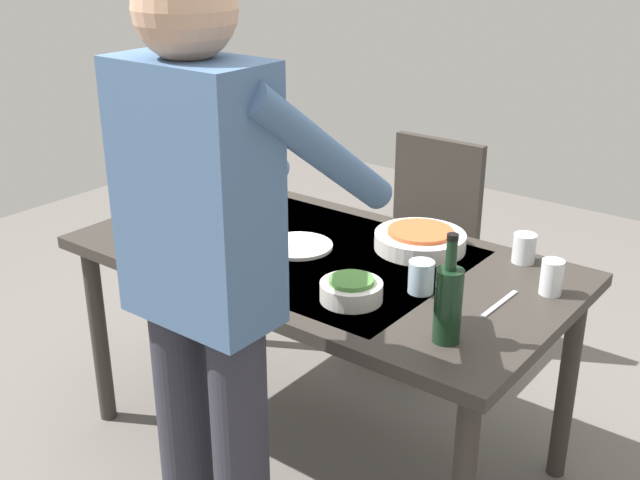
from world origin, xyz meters
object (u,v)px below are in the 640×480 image
at_px(person_server, 208,280).
at_px(dinner_plate_near, 298,246).
at_px(wine_bottle, 448,302).
at_px(dining_table, 320,275).
at_px(wine_glass_right, 196,224).
at_px(chair_near, 423,235).
at_px(wine_glass_left, 125,211).
at_px(side_bowl_salad, 351,290).
at_px(water_cup_near_left, 552,277).
at_px(serving_bowl_pasta, 420,240).
at_px(water_cup_far_left, 421,277).
at_px(water_cup_far_right, 155,200).
at_px(water_cup_near_right, 524,248).

height_order(person_server, dinner_plate_near, person_server).
height_order(person_server, wine_bottle, person_server).
relative_size(dining_table, wine_glass_right, 10.66).
relative_size(chair_near, wine_glass_left, 6.03).
relative_size(dining_table, side_bowl_salad, 8.94).
bearing_deg(wine_glass_left, water_cup_near_left, -159.81).
bearing_deg(water_cup_near_left, person_server, 59.92).
xyz_separation_m(dining_table, serving_bowl_pasta, (-0.23, -0.24, 0.11)).
bearing_deg(person_server, water_cup_far_left, -107.16).
height_order(wine_glass_left, water_cup_near_left, wine_glass_left).
bearing_deg(serving_bowl_pasta, wine_glass_right, 40.67).
height_order(dining_table, side_bowl_salad, side_bowl_salad).
distance_m(wine_glass_right, water_cup_near_left, 1.11).
bearing_deg(water_cup_far_right, wine_glass_right, 155.88).
xyz_separation_m(wine_bottle, water_cup_far_right, (1.33, -0.19, -0.06)).
height_order(person_server, wine_glass_left, person_server).
distance_m(water_cup_near_right, dinner_plate_near, 0.73).
xyz_separation_m(serving_bowl_pasta, dinner_plate_near, (0.32, 0.24, -0.03)).
bearing_deg(water_cup_far_left, dinner_plate_near, -4.74).
distance_m(wine_glass_left, water_cup_near_right, 1.31).
bearing_deg(dining_table, water_cup_near_left, -165.78).
bearing_deg(serving_bowl_pasta, wine_glass_left, 32.89).
xyz_separation_m(dining_table, side_bowl_salad, (-0.27, 0.21, 0.11)).
relative_size(chair_near, person_server, 0.54).
relative_size(dining_table, water_cup_far_right, 17.03).
bearing_deg(side_bowl_salad, wine_glass_left, 6.04).
distance_m(dining_table, wine_glass_left, 0.69).
distance_m(chair_near, wine_glass_right, 1.12).
bearing_deg(wine_glass_right, side_bowl_salad, -177.00).
distance_m(dining_table, person_server, 0.78).
distance_m(wine_bottle, water_cup_near_left, 0.44).
xyz_separation_m(wine_glass_left, water_cup_far_right, (0.13, -0.24, -0.06)).
bearing_deg(dining_table, side_bowl_salad, 142.62).
bearing_deg(chair_near, person_server, 100.59).
bearing_deg(water_cup_far_left, water_cup_near_right, -110.72).
xyz_separation_m(dining_table, chair_near, (0.08, -0.81, -0.14)).
bearing_deg(water_cup_far_right, water_cup_far_left, -179.31).
height_order(chair_near, side_bowl_salad, chair_near).
bearing_deg(water_cup_near_right, wine_bottle, 95.04).
height_order(chair_near, water_cup_far_left, chair_near).
bearing_deg(water_cup_near_left, wine_glass_left, 20.19).
bearing_deg(dining_table, dinner_plate_near, 0.33).
height_order(wine_glass_left, side_bowl_salad, wine_glass_left).
relative_size(water_cup_near_right, dinner_plate_near, 0.41).
height_order(chair_near, wine_bottle, wine_bottle).
distance_m(dining_table, water_cup_far_right, 0.74).
bearing_deg(serving_bowl_pasta, dinner_plate_near, 36.09).
bearing_deg(side_bowl_salad, water_cup_far_right, -8.67).
xyz_separation_m(wine_bottle, water_cup_far_left, (0.20, -0.21, -0.06)).
distance_m(wine_bottle, water_cup_far_right, 1.34).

